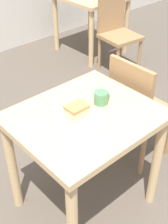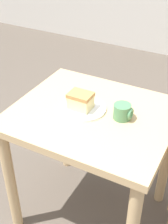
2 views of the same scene
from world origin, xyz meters
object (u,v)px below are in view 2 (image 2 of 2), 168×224
Objects in this scene: dining_table_near at (93,134)px; cake_slice at (81,101)px; plate at (83,108)px; coffee_mug at (123,112)px.

cake_slice is (-0.07, -0.01, 0.19)m from dining_table_near.
plate is 2.50× the size of coffee_mug.
dining_table_near is at bearing -172.22° from coffee_mug.
plate is (-0.06, 0.00, 0.15)m from dining_table_near.
cake_slice reaches higher than coffee_mug.
cake_slice is at bearing -172.51° from dining_table_near.
cake_slice is at bearing -133.69° from plate.
plate is 0.05m from cake_slice.
coffee_mug is at bearing 5.20° from plate.
cake_slice is 1.25× the size of coffee_mug.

